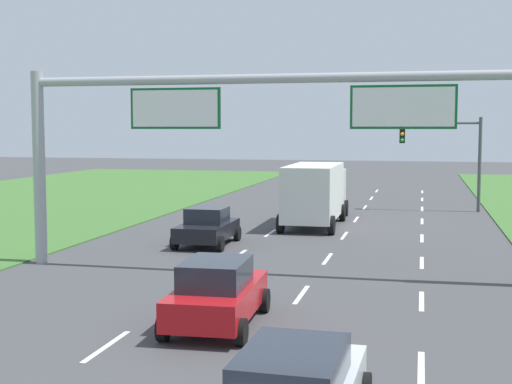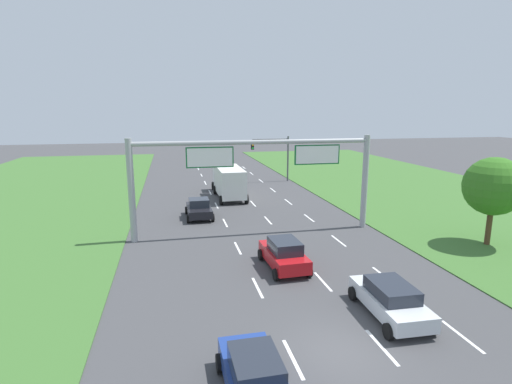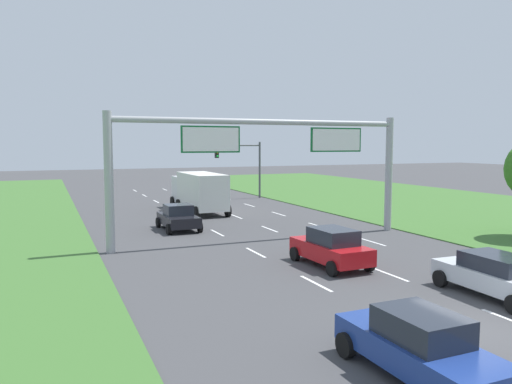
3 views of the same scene
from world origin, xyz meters
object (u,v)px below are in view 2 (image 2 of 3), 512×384
object	(u,v)px
sign_gantry	(258,166)
traffic_light_mast	(273,151)
car_near_red	(255,379)
car_lead_silver	(390,299)
car_far_ahead	(284,254)
box_truck	(228,180)
car_mid_lane	(199,209)
roadside_tree_mid	(494,186)

from	to	relation	value
sign_gantry	traffic_light_mast	world-z (taller)	sign_gantry
car_near_red	car_lead_silver	world-z (taller)	car_near_red
car_far_ahead	box_truck	xyz separation A→B (m)	(-0.34, 19.37, 0.86)
car_mid_lane	car_far_ahead	bearing A→B (deg)	-72.44
car_near_red	car_lead_silver	bearing A→B (deg)	29.04
car_mid_lane	roadside_tree_mid	distance (m)	21.41
box_truck	traffic_light_mast	world-z (taller)	traffic_light_mast
car_far_ahead	traffic_light_mast	bearing A→B (deg)	74.47
box_truck	traffic_light_mast	distance (m)	10.35
car_near_red	car_far_ahead	distance (m)	10.68
sign_gantry	car_mid_lane	bearing A→B (deg)	125.90
car_far_ahead	sign_gantry	xyz separation A→B (m)	(-0.08, 6.58, 4.06)
car_near_red	roadside_tree_mid	world-z (taller)	roadside_tree_mid
roadside_tree_mid	box_truck	bearing A→B (deg)	128.44
car_far_ahead	roadside_tree_mid	distance (m)	14.63
box_truck	car_lead_silver	bearing A→B (deg)	-82.91
box_truck	car_near_red	bearing A→B (deg)	-97.09
box_truck	car_far_ahead	bearing A→B (deg)	-89.41
box_truck	roadside_tree_mid	distance (m)	23.61
sign_gantry	traffic_light_mast	bearing A→B (deg)	72.62
sign_gantry	car_far_ahead	bearing A→B (deg)	-89.28
sign_gantry	car_lead_silver	bearing A→B (deg)	-76.26
car_near_red	car_lead_silver	size ratio (longest dim) A/B	0.99
sign_gantry	traffic_light_mast	xyz separation A→B (m)	(6.39, 20.41, -1.04)
traffic_light_mast	car_near_red	bearing A→B (deg)	-105.25
car_near_red	car_far_ahead	xyz separation A→B (m)	(3.77, 9.99, 0.06)
car_lead_silver	roadside_tree_mid	xyz separation A→B (m)	(11.25, 7.07, 3.17)
car_near_red	car_mid_lane	distance (m)	21.84
box_truck	roadside_tree_mid	bearing A→B (deg)	-51.99
box_truck	sign_gantry	distance (m)	13.19
car_far_ahead	sign_gantry	world-z (taller)	sign_gantry
car_near_red	sign_gantry	bearing A→B (deg)	76.72
car_near_red	traffic_light_mast	xyz separation A→B (m)	(10.08, 36.98, 3.08)
car_mid_lane	car_far_ahead	distance (m)	12.47
car_mid_lane	box_truck	bearing A→B (deg)	64.13
car_mid_lane	car_far_ahead	xyz separation A→B (m)	(3.89, -11.85, 0.07)
car_mid_lane	roadside_tree_mid	xyz separation A→B (m)	(18.16, -10.88, 3.18)
car_lead_silver	traffic_light_mast	distance (m)	33.41
car_near_red	car_mid_lane	bearing A→B (deg)	89.59
car_far_ahead	box_truck	bearing A→B (deg)	88.65
sign_gantry	traffic_light_mast	distance (m)	21.42
car_mid_lane	traffic_light_mast	bearing A→B (deg)	55.41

